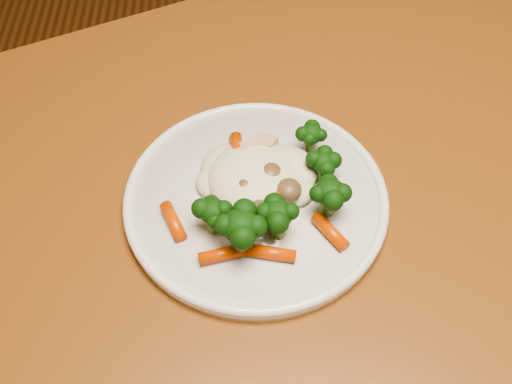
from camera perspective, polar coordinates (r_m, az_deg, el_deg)
dining_table at (r=0.66m, az=0.67°, el=-11.89°), size 1.46×1.25×0.75m
plate at (r=0.61m, az=0.00°, el=-0.81°), size 0.25×0.25×0.01m
meal at (r=0.59m, az=0.80°, el=0.34°), size 0.18×0.16×0.05m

